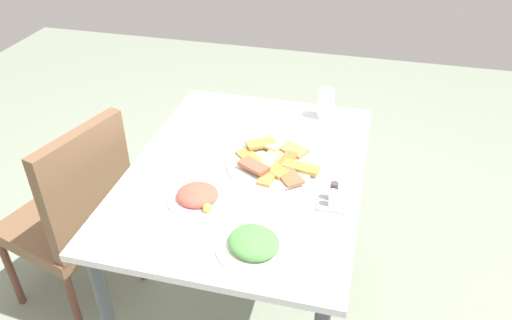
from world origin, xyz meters
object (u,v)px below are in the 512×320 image
at_px(dining_table, 247,189).
at_px(paper_napkin, 275,111).
at_px(salad_plate_greens, 254,244).
at_px(fork, 279,111).
at_px(spoon, 271,110).
at_px(soda_can, 325,104).
at_px(pide_platter, 272,162).
at_px(dining_chair, 76,211).
at_px(salad_plate_rice, 198,196).
at_px(condiment_caddy, 333,199).

xyz_separation_m(dining_table, paper_napkin, (0.43, -0.01, 0.09)).
distance_m(salad_plate_greens, fork, 0.82).
height_order(salad_plate_greens, spoon, salad_plate_greens).
bearing_deg(soda_can, spoon, 91.03).
distance_m(fork, spoon, 0.04).
height_order(pide_platter, soda_can, soda_can).
distance_m(soda_can, spoon, 0.23).
bearing_deg(dining_chair, pide_platter, -80.22).
relative_size(dining_table, salad_plate_rice, 5.47).
height_order(salad_plate_greens, salad_plate_rice, same).
xyz_separation_m(dining_chair, condiment_caddy, (-0.04, -1.00, 0.28)).
bearing_deg(fork, dining_table, 157.63).
height_order(salad_plate_greens, paper_napkin, salad_plate_greens).
bearing_deg(salad_plate_rice, dining_chair, 77.91).
xyz_separation_m(paper_napkin, condiment_caddy, (-0.56, -0.31, 0.02)).
relative_size(paper_napkin, spoon, 0.76).
bearing_deg(fork, spoon, 71.13).
bearing_deg(dining_table, soda_can, -26.36).
relative_size(dining_chair, spoon, 5.14).
relative_size(pide_platter, spoon, 1.94).
relative_size(dining_table, soda_can, 8.80).
bearing_deg(spoon, fork, -105.38).
xyz_separation_m(pide_platter, soda_can, (0.39, -0.13, 0.05)).
xyz_separation_m(spoon, condiment_caddy, (-0.56, -0.33, 0.02)).
relative_size(dining_chair, paper_napkin, 6.80).
relative_size(dining_chair, fork, 5.33).
xyz_separation_m(soda_can, fork, (-0.00, 0.19, -0.06)).
bearing_deg(condiment_caddy, dining_chair, 87.83).
distance_m(pide_platter, spoon, 0.40).
xyz_separation_m(salad_plate_rice, soda_can, (0.65, -0.32, 0.04)).
xyz_separation_m(pide_platter, salad_plate_rice, (-0.25, 0.19, 0.01)).
xyz_separation_m(dining_chair, pide_platter, (0.13, -0.76, 0.27)).
xyz_separation_m(dining_chair, spoon, (0.52, -0.67, 0.27)).
distance_m(dining_chair, salad_plate_rice, 0.65).
relative_size(dining_chair, soda_can, 7.33).
relative_size(salad_plate_greens, soda_can, 1.79).
bearing_deg(dining_table, spoon, 1.27).
height_order(spoon, condiment_caddy, condiment_caddy).
bearing_deg(fork, paper_napkin, 71.13).
bearing_deg(condiment_caddy, pide_platter, 54.02).
bearing_deg(spoon, paper_napkin, -105.38).
distance_m(dining_table, salad_plate_rice, 0.26).
relative_size(fork, condiment_caddy, 1.86).
bearing_deg(dining_chair, dining_table, -82.64).
bearing_deg(dining_table, paper_napkin, -1.11).
relative_size(salad_plate_rice, fork, 1.17).
distance_m(salad_plate_rice, condiment_caddy, 0.43).
distance_m(dining_chair, paper_napkin, 0.90).
bearing_deg(dining_table, condiment_caddy, -111.60).
distance_m(salad_plate_greens, paper_napkin, 0.82).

